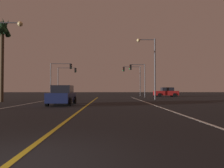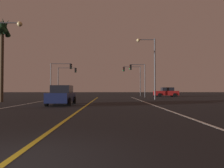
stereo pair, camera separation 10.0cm
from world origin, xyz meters
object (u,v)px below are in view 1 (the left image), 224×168
(car_oncoming, at_px, (62,95))
(traffic_light_near_right, at_px, (138,73))
(traffic_light_near_left, at_px, (61,72))
(traffic_light_far_right, at_px, (132,74))
(car_crossing_side, at_px, (166,92))
(palm_tree_left_mid, at_px, (3,35))
(street_lamp_left_mid, at_px, (2,51))
(street_lamp_right_far, at_px, (151,61))
(traffic_light_far_left, at_px, (67,75))

(car_oncoming, xyz_separation_m, traffic_light_near_right, (9.05, 18.59, 3.36))
(traffic_light_near_left, height_order, traffic_light_far_right, traffic_light_far_right)
(car_oncoming, distance_m, car_crossing_side, 25.50)
(car_crossing_side, bearing_deg, palm_tree_left_mid, 36.94)
(street_lamp_left_mid, bearing_deg, street_lamp_right_far, 33.85)
(traffic_light_far_right, distance_m, street_lamp_left_mid, 27.98)
(car_crossing_side, bearing_deg, street_lamp_left_mid, 47.03)
(traffic_light_near_right, bearing_deg, car_crossing_side, -157.36)
(traffic_light_near_right, xyz_separation_m, street_lamp_right_far, (0.53, -9.00, 0.95))
(street_lamp_right_far, bearing_deg, car_crossing_side, -113.95)
(traffic_light_far_right, bearing_deg, traffic_light_near_right, 93.90)
(traffic_light_near_left, bearing_deg, street_lamp_left_mid, -92.93)
(traffic_light_far_left, relative_size, street_lamp_left_mid, 0.78)
(car_crossing_side, xyz_separation_m, traffic_light_near_right, (-5.55, -2.31, 3.36))
(traffic_light_far_right, bearing_deg, street_lamp_left_mid, 60.48)
(car_oncoming, distance_m, palm_tree_left_mid, 10.64)
(traffic_light_near_left, bearing_deg, traffic_light_far_right, 23.21)
(traffic_light_far_right, bearing_deg, traffic_light_near_left, 23.21)
(traffic_light_near_right, xyz_separation_m, traffic_light_far_left, (-13.19, 5.50, 0.01))
(traffic_light_far_left, xyz_separation_m, palm_tree_left_mid, (-3.18, -19.67, 2.96))
(car_oncoming, xyz_separation_m, traffic_light_far_left, (-4.14, 24.09, 3.37))
(traffic_light_near_right, relative_size, palm_tree_left_mid, 0.63)
(car_crossing_side, height_order, street_lamp_right_far, street_lamp_right_far)
(street_lamp_left_mid, xyz_separation_m, palm_tree_left_mid, (-2.21, 4.68, 2.48))
(traffic_light_far_right, relative_size, traffic_light_far_left, 1.04)
(traffic_light_near_right, height_order, traffic_light_near_left, traffic_light_near_left)
(car_oncoming, height_order, street_lamp_left_mid, street_lamp_left_mid)
(car_crossing_side, distance_m, traffic_light_far_right, 7.59)
(car_oncoming, relative_size, car_crossing_side, 1.00)
(car_oncoming, height_order, traffic_light_near_left, traffic_light_near_left)
(street_lamp_left_mid, distance_m, street_lamp_right_far, 17.69)
(traffic_light_far_left, xyz_separation_m, street_lamp_left_mid, (-0.97, -24.35, 0.48))
(street_lamp_left_mid, relative_size, palm_tree_left_mid, 0.80)
(traffic_light_near_right, distance_m, traffic_light_far_right, 5.52)
(car_crossing_side, height_order, traffic_light_far_right, traffic_light_far_right)
(car_crossing_side, bearing_deg, traffic_light_near_left, 7.04)
(traffic_light_near_left, bearing_deg, palm_tree_left_mid, -102.62)
(traffic_light_far_right, height_order, palm_tree_left_mid, palm_tree_left_mid)
(traffic_light_near_left, relative_size, street_lamp_right_far, 0.72)
(car_oncoming, bearing_deg, street_lamp_left_mid, -87.11)
(traffic_light_near_right, bearing_deg, street_lamp_right_far, 93.34)
(traffic_light_near_right, distance_m, traffic_light_far_left, 14.29)
(traffic_light_far_right, distance_m, street_lamp_right_far, 14.54)
(street_lamp_right_far, bearing_deg, palm_tree_left_mid, 17.02)
(traffic_light_near_right, relative_size, traffic_light_far_left, 1.01)
(car_crossing_side, xyz_separation_m, traffic_light_far_right, (-5.93, 3.19, 3.52))
(traffic_light_far_left, bearing_deg, car_oncoming, -80.25)
(traffic_light_near_left, height_order, palm_tree_left_mid, palm_tree_left_mid)
(car_oncoming, height_order, traffic_light_near_right, traffic_light_near_right)
(traffic_light_far_right, bearing_deg, car_crossing_side, 151.74)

